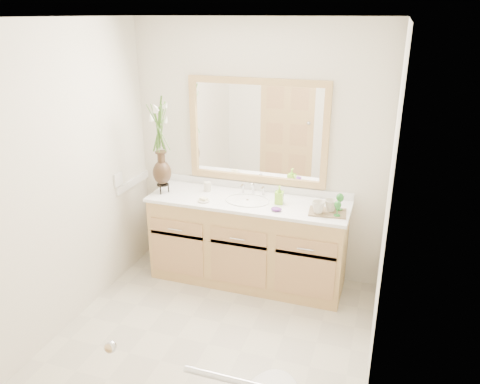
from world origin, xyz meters
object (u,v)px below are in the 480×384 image
(soap_bottle, at_px, (279,196))
(tray, at_px, (328,212))
(flower_vase, at_px, (160,134))
(tumbler, at_px, (207,187))

(soap_bottle, relative_size, tray, 0.47)
(flower_vase, relative_size, tumbler, 9.32)
(flower_vase, height_order, soap_bottle, flower_vase)
(soap_bottle, bearing_deg, flower_vase, 179.18)
(flower_vase, height_order, tray, flower_vase)
(tumbler, bearing_deg, tray, -8.16)
(flower_vase, xyz_separation_m, soap_bottle, (1.11, 0.08, -0.49))
(tray, bearing_deg, soap_bottle, 164.14)
(soap_bottle, distance_m, tray, 0.46)
(tumbler, bearing_deg, soap_bottle, -6.77)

